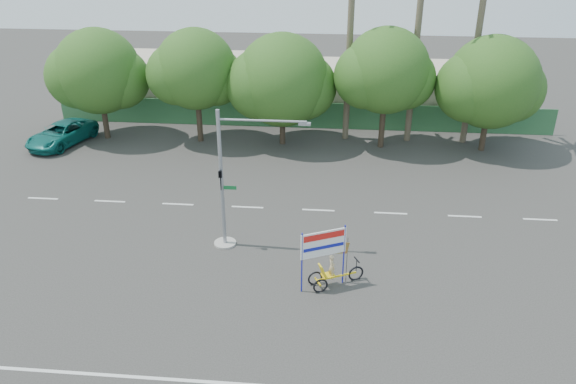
{
  "coord_description": "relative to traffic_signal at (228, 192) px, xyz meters",
  "views": [
    {
      "loc": [
        2.8,
        -19.63,
        14.76
      ],
      "look_at": [
        0.74,
        3.08,
        3.5
      ],
      "focal_mm": 35.0,
      "sensor_mm": 36.0,
      "label": 1
    }
  ],
  "objects": [
    {
      "name": "trike_billboard",
      "position": [
        4.93,
        -3.04,
        -1.72
      ],
      "size": [
        2.79,
        1.47,
        2.99
      ],
      "rotation": [
        0.0,
        0.0,
        0.44
      ],
      "color": "black",
      "rests_on": "ground"
    },
    {
      "name": "tree_far_right",
      "position": [
        15.15,
        14.02,
        1.73
      ],
      "size": [
        7.38,
        6.2,
        7.94
      ],
      "color": "#473828",
      "rests_on": "ground"
    },
    {
      "name": "traffic_signal",
      "position": [
        0.0,
        0.0,
        0.0
      ],
      "size": [
        4.72,
        1.1,
        7.0
      ],
      "color": "gray",
      "rests_on": "ground"
    },
    {
      "name": "building_left",
      "position": [
        -7.8,
        22.02,
        -0.92
      ],
      "size": [
        12.0,
        8.0,
        4.0
      ],
      "primitive_type": "cube",
      "color": "beige",
      "rests_on": "ground"
    },
    {
      "name": "fence",
      "position": [
        2.2,
        17.52,
        -1.92
      ],
      "size": [
        38.0,
        0.08,
        2.0
      ],
      "primitive_type": "cube",
      "color": "#336B3D",
      "rests_on": "ground"
    },
    {
      "name": "building_right",
      "position": [
        10.2,
        22.02,
        -1.12
      ],
      "size": [
        14.0,
        8.0,
        3.6
      ],
      "primitive_type": "cube",
      "color": "beige",
      "rests_on": "ground"
    },
    {
      "name": "palm_short",
      "position": [
        5.7,
        15.52,
        5.94
      ],
      "size": [
        3.73,
        3.79,
        14.45
      ],
      "color": "#70604C",
      "rests_on": "ground"
    },
    {
      "name": "palm_mid",
      "position": [
        14.2,
        15.52,
        6.48
      ],
      "size": [
        3.73,
        3.79,
        15.45
      ],
      "color": "#70604C",
      "rests_on": "ground"
    },
    {
      "name": "tree_center",
      "position": [
        1.14,
        14.02,
        1.55
      ],
      "size": [
        7.62,
        6.4,
        7.85
      ],
      "color": "#473828",
      "rests_on": "ground"
    },
    {
      "name": "pickup_truck",
      "position": [
        -14.5,
        12.46,
        -2.15
      ],
      "size": [
        4.02,
        6.05,
        1.54
      ],
      "primitive_type": "imported",
      "rotation": [
        0.0,
        0.0,
        -0.29
      ],
      "color": "#0E645B",
      "rests_on": "ground"
    },
    {
      "name": "tree_far_left",
      "position": [
        -11.85,
        14.02,
        1.84
      ],
      "size": [
        7.14,
        6.0,
        7.96
      ],
      "color": "#473828",
      "rests_on": "ground"
    },
    {
      "name": "ground",
      "position": [
        2.2,
        -3.98,
        -2.92
      ],
      "size": [
        120.0,
        120.0,
        0.0
      ],
      "primitive_type": "plane",
      "color": "#33302D",
      "rests_on": "ground"
    },
    {
      "name": "tree_right",
      "position": [
        8.15,
        14.02,
        2.32
      ],
      "size": [
        6.9,
        5.8,
        8.36
      ],
      "color": "#473828",
      "rests_on": "ground"
    },
    {
      "name": "tree_left",
      "position": [
        -4.85,
        14.02,
        2.14
      ],
      "size": [
        6.66,
        5.6,
        8.07
      ],
      "color": "#473828",
      "rests_on": "ground"
    }
  ]
}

